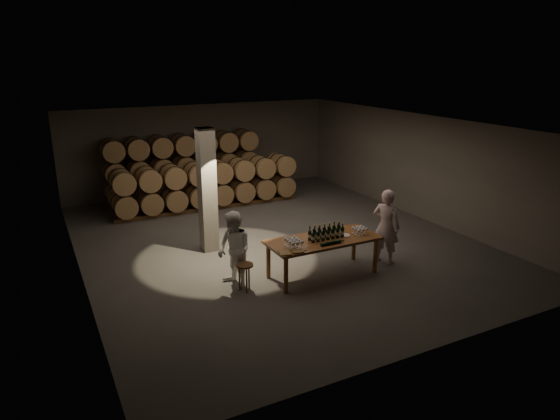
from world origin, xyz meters
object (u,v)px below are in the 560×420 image
bottle_cluster (326,234)px  person_man (386,226)px  plate (345,235)px  person_woman (234,250)px  tasting_table (323,243)px  stool (245,269)px  notebook_near (298,251)px

bottle_cluster → person_man: 1.70m
plate → person_woman: size_ratio=0.14×
bottle_cluster → person_man: (1.70, -0.02, -0.09)m
tasting_table → stool: size_ratio=4.17×
stool → person_man: bearing=-1.7°
stool → person_man: size_ratio=0.34×
plate → stool: 2.51m
bottle_cluster → tasting_table: bearing=165.4°
bottle_cluster → notebook_near: size_ratio=3.44×
bottle_cluster → person_woman: bearing=169.8°
notebook_near → person_woman: person_woman is taller
stool → person_woman: size_ratio=0.36×
notebook_near → stool: bearing=166.8°
stool → plate: bearing=-2.9°
tasting_table → notebook_near: (-0.90, -0.43, 0.12)m
plate → notebook_near: 1.51m
plate → stool: plate is taller
stool → person_woman: person_woman is taller
plate → stool: size_ratio=0.40×
bottle_cluster → person_man: size_ratio=0.47×
tasting_table → person_man: (1.77, -0.04, 0.13)m
bottle_cluster → plate: size_ratio=3.49×
tasting_table → bottle_cluster: 0.24m
notebook_near → stool: (-1.01, 0.50, -0.40)m
person_woman → stool: bearing=9.6°
bottle_cluster → notebook_near: (-0.97, -0.41, -0.11)m
bottle_cluster → plate: bottle_cluster is taller
bottle_cluster → plate: bearing=-4.3°
stool → person_man: 3.71m
plate → person_man: bearing=0.9°
bottle_cluster → person_man: bearing=-0.6°
tasting_table → notebook_near: notebook_near is taller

